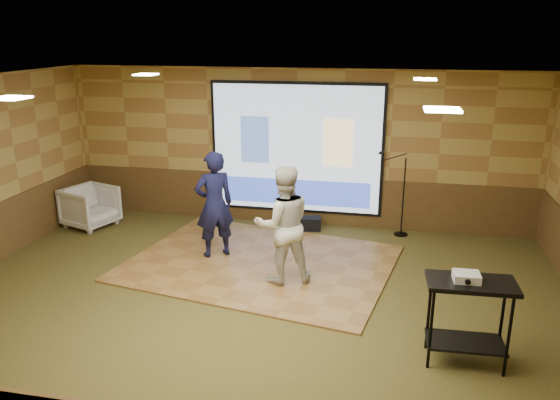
% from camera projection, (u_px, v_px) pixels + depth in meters
% --- Properties ---
extents(ground, '(9.00, 9.00, 0.00)m').
position_uv_depth(ground, '(252.00, 304.00, 7.61)').
color(ground, '#2F3B1B').
rests_on(ground, ground).
extents(room_shell, '(9.04, 7.04, 3.02)m').
position_uv_depth(room_shell, '(250.00, 157.00, 6.99)').
color(room_shell, '#A48C44').
rests_on(room_shell, ground).
extents(wainscot_back, '(9.00, 0.04, 0.95)m').
position_uv_depth(wainscot_back, '(296.00, 199.00, 10.73)').
color(wainscot_back, '#483418').
rests_on(wainscot_back, ground).
extents(projector_screen, '(3.32, 0.06, 2.52)m').
position_uv_depth(projector_screen, '(296.00, 150.00, 10.39)').
color(projector_screen, black).
rests_on(projector_screen, room_shell).
extents(downlight_nw, '(0.32, 0.32, 0.02)m').
position_uv_depth(downlight_nw, '(146.00, 75.00, 8.84)').
color(downlight_nw, '#FFE6BF').
rests_on(downlight_nw, room_shell).
extents(downlight_ne, '(0.32, 0.32, 0.02)m').
position_uv_depth(downlight_ne, '(425.00, 79.00, 7.99)').
color(downlight_ne, '#FFE6BF').
rests_on(downlight_ne, room_shell).
extents(downlight_sw, '(0.32, 0.32, 0.02)m').
position_uv_depth(downlight_sw, '(11.00, 98.00, 5.75)').
color(downlight_sw, '#FFE6BF').
rests_on(downlight_sw, room_shell).
extents(downlight_se, '(0.32, 0.32, 0.02)m').
position_uv_depth(downlight_se, '(442.00, 110.00, 4.90)').
color(downlight_se, '#FFE6BF').
rests_on(downlight_se, room_shell).
extents(dance_floor, '(4.62, 3.83, 0.03)m').
position_uv_depth(dance_floor, '(260.00, 263.00, 8.93)').
color(dance_floor, olive).
rests_on(dance_floor, ground).
extents(player_left, '(0.78, 0.73, 1.78)m').
position_uv_depth(player_left, '(214.00, 204.00, 8.95)').
color(player_left, '#12143A').
rests_on(player_left, dance_floor).
extents(player_right, '(1.06, 0.96, 1.78)m').
position_uv_depth(player_right, '(283.00, 225.00, 8.01)').
color(player_right, beige).
rests_on(player_right, dance_floor).
extents(av_table, '(0.97, 0.51, 1.02)m').
position_uv_depth(av_table, '(469.00, 305.00, 6.08)').
color(av_table, black).
rests_on(av_table, ground).
extents(projector, '(0.29, 0.25, 0.09)m').
position_uv_depth(projector, '(466.00, 277.00, 5.99)').
color(projector, white).
rests_on(projector, av_table).
extents(mic_stand, '(0.62, 0.25, 1.59)m').
position_uv_depth(mic_stand, '(399.00, 209.00, 10.06)').
color(mic_stand, black).
rests_on(mic_stand, ground).
extents(banquet_chair, '(1.10, 1.08, 0.79)m').
position_uv_depth(banquet_chair, '(90.00, 207.00, 10.54)').
color(banquet_chair, gray).
rests_on(banquet_chair, ground).
extents(duffel_bag, '(0.43, 0.32, 0.25)m').
position_uv_depth(duffel_bag, '(310.00, 223.00, 10.43)').
color(duffel_bag, black).
rests_on(duffel_bag, ground).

